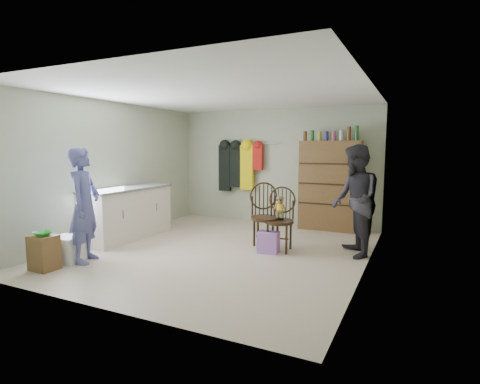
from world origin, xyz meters
The scene contains 13 objects.
ground_plane centered at (0.00, 0.00, 0.00)m, with size 5.00×5.00×0.00m, color beige.
room_walls centered at (0.00, 0.53, 1.58)m, with size 5.00×5.00×5.00m.
counter centered at (-1.95, 0.00, 0.47)m, with size 0.64×1.86×0.94m.
stool centered at (-1.71, -1.91, 0.24)m, with size 0.33×0.29×0.48m, color brown.
bowl centered at (-1.71, -1.91, 0.51)m, with size 0.23×0.23×0.06m, color green.
plastic_tub centered at (-1.74, -1.51, 0.19)m, with size 0.40×0.38×0.38m, color white.
chair_front centered at (0.86, 0.43, 0.59)m, with size 0.50×0.50×1.03m.
chair_far centered at (0.58, 0.47, 0.59)m, with size 0.67×0.67×1.09m.
striped_bag centered at (0.75, 0.21, 0.17)m, with size 0.32×0.25×0.34m, color #E572CE.
person_left centered at (-1.50, -1.38, 0.84)m, with size 0.61×0.40×1.68m, color #525597.
person_right centered at (2.00, 0.62, 0.86)m, with size 0.84×0.65×1.72m, color #2D2B33.
dresser centered at (1.25, 2.30, 0.91)m, with size 1.20×0.39×2.08m.
coat_rack centered at (-0.83, 2.38, 1.25)m, with size 1.42×0.12×1.09m.
Camera 1 is at (2.86, -5.23, 1.67)m, focal length 28.00 mm.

